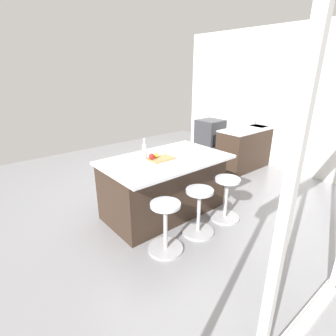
% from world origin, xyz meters
% --- Properties ---
extents(ground_plane, '(7.76, 7.76, 0.00)m').
position_xyz_m(ground_plane, '(0.00, 0.00, 0.00)').
color(ground_plane, gray).
extents(interior_partition_left, '(0.15, 5.00, 2.95)m').
position_xyz_m(interior_partition_left, '(-2.98, 0.00, 1.48)').
color(interior_partition_left, silver).
rests_on(interior_partition_left, ground_plane).
extents(sink_cabinet, '(1.89, 0.60, 1.17)m').
position_xyz_m(sink_cabinet, '(-2.64, -0.21, 0.45)').
color(sink_cabinet, '#38281E').
rests_on(sink_cabinet, ground_plane).
extents(oven_range, '(0.60, 0.61, 0.86)m').
position_xyz_m(oven_range, '(-2.63, -1.50, 0.43)').
color(oven_range, '#38383D').
rests_on(oven_range, ground_plane).
extents(kitchen_island, '(1.83, 1.12, 0.89)m').
position_xyz_m(kitchen_island, '(0.29, 0.18, 0.45)').
color(kitchen_island, '#38281E').
rests_on(kitchen_island, ground_plane).
extents(stool_by_window, '(0.44, 0.44, 0.65)m').
position_xyz_m(stool_by_window, '(-0.28, 0.92, 0.31)').
color(stool_by_window, '#B7B7BC').
rests_on(stool_by_window, ground_plane).
extents(stool_middle, '(0.44, 0.44, 0.65)m').
position_xyz_m(stool_middle, '(0.29, 0.92, 0.31)').
color(stool_middle, '#B7B7BC').
rests_on(stool_middle, ground_plane).
extents(stool_near_camera, '(0.44, 0.44, 0.65)m').
position_xyz_m(stool_near_camera, '(0.87, 0.92, 0.31)').
color(stool_near_camera, '#B7B7BC').
rests_on(stool_near_camera, ground_plane).
extents(cutting_board, '(0.36, 0.24, 0.02)m').
position_xyz_m(cutting_board, '(0.37, 0.22, 0.90)').
color(cutting_board, tan).
rests_on(cutting_board, kitchen_island).
extents(apple_yellow, '(0.07, 0.07, 0.07)m').
position_xyz_m(apple_yellow, '(0.41, 0.15, 0.95)').
color(apple_yellow, gold).
rests_on(apple_yellow, cutting_board).
extents(apple_red, '(0.08, 0.08, 0.08)m').
position_xyz_m(apple_red, '(0.51, 0.17, 0.95)').
color(apple_red, red).
rests_on(apple_red, cutting_board).
extents(water_bottle, '(0.06, 0.06, 0.31)m').
position_xyz_m(water_bottle, '(0.55, 0.07, 1.01)').
color(water_bottle, silver).
rests_on(water_bottle, kitchen_island).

